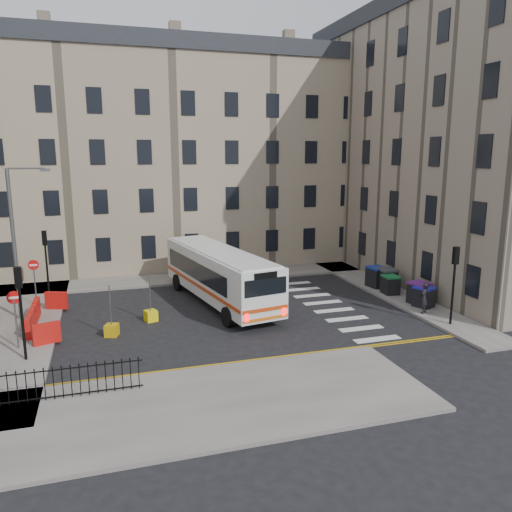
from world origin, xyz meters
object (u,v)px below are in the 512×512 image
wheelie_bin_e (377,277)px  streetlamp (14,242)px  wheelie_bin_c (390,285)px  wheelie_bin_d (386,279)px  wheelie_bin_b (419,293)px  bollard_yellow (151,316)px  wheelie_bin_a (424,297)px  pedestrian (424,298)px  bollard_chevron (112,330)px  bus (219,273)px

wheelie_bin_e → streetlamp: bearing=172.3°
wheelie_bin_c → wheelie_bin_d: wheelie_bin_d is taller
wheelie_bin_b → bollard_yellow: 15.61m
wheelie_bin_b → wheelie_bin_a: bearing=-117.4°
wheelie_bin_a → wheelie_bin_c: (-0.34, 2.98, -0.01)m
wheelie_bin_c → wheelie_bin_b: bearing=-74.8°
streetlamp → wheelie_bin_a: streetlamp is taller
wheelie_bin_c → bollard_yellow: bearing=-174.0°
wheelie_bin_b → wheelie_bin_c: 2.42m
streetlamp → wheelie_bin_a: bearing=-11.5°
pedestrian → bollard_chevron: size_ratio=2.93×
streetlamp → wheelie_bin_d: size_ratio=5.95×
wheelie_bin_a → bollard_yellow: 15.57m
bus → bollard_chevron: (-6.38, -3.97, -1.54)m
streetlamp → pedestrian: size_ratio=4.63×
bus → wheelie_bin_c: bus is taller
wheelie_bin_c → bollard_chevron: 17.24m
streetlamp → wheelie_bin_b: streetlamp is taller
bus → wheelie_bin_c: 10.92m
streetlamp → wheelie_bin_d: streetlamp is taller
bus → pedestrian: bus is taller
wheelie_bin_a → wheelie_bin_c: wheelie_bin_a is taller
wheelie_bin_a → wheelie_bin_e: 4.77m
wheelie_bin_c → pedestrian: bearing=-91.3°
bollard_chevron → streetlamp: bearing=141.1°
bus → wheelie_bin_b: (11.18, -4.13, -1.04)m
bus → bollard_chevron: bearing=-158.5°
wheelie_bin_d → bollard_chevron: size_ratio=2.28×
streetlamp → wheelie_bin_c: (21.72, -1.52, -3.59)m
wheelie_bin_b → bollard_yellow: wheelie_bin_b is taller
streetlamp → pedestrian: 22.29m
bollard_yellow → bollard_chevron: same height
bus → wheelie_bin_a: bearing=-33.6°
bollard_yellow → bollard_chevron: 2.69m
pedestrian → bollard_chevron: 16.82m
streetlamp → bus: size_ratio=0.68×
wheelie_bin_a → wheelie_bin_d: 4.09m
wheelie_bin_a → bollard_yellow: (-15.36, 2.49, -0.45)m
streetlamp → wheelie_bin_b: bearing=-9.9°
pedestrian → bollard_yellow: size_ratio=2.93×
wheelie_bin_b → wheelie_bin_c: wheelie_bin_b is taller
wheelie_bin_b → wheelie_bin_c: (-0.46, 2.37, -0.06)m
streetlamp → wheelie_bin_c: streetlamp is taller
wheelie_bin_a → wheelie_bin_c: bearing=71.6°
wheelie_bin_b → wheelie_bin_c: bearing=85.1°
bus → wheelie_bin_b: bus is taller
bollard_chevron → wheelie_bin_d: bearing=10.8°
streetlamp → wheelie_bin_c: size_ratio=6.92×
wheelie_bin_b → pedestrian: 1.86m
wheelie_bin_a → pedestrian: (-0.72, -1.03, 0.28)m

